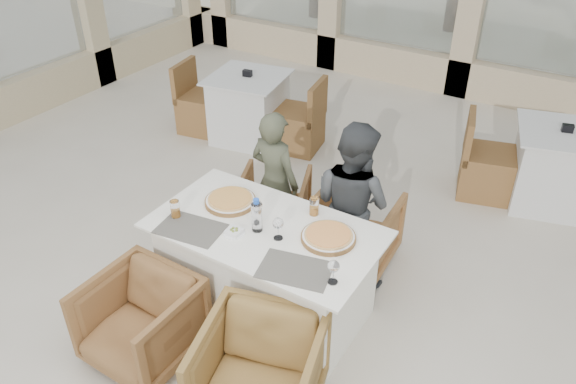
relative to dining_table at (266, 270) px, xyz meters
The scene contains 23 objects.
ground 0.39m from the dining_table, 145.12° to the left, with size 80.00×80.00×0.00m, color beige.
perimeter_wall_far 4.85m from the dining_table, 90.56° to the left, with size 10.00×0.34×1.60m, color beige, non-canonical shape.
perimeter_wall_left 4.82m from the dining_table, 161.37° to the left, with size 0.34×7.00×1.60m, color beige, non-canonical shape.
dining_table is the anchor object (origin of this frame).
placemat_near_left 0.64m from the dining_table, 147.14° to the right, with size 0.45×0.30×0.00m, color #605C52.
placemat_near_right 0.62m from the dining_table, 33.52° to the right, with size 0.45×0.30×0.00m, color #625D54.
pizza_left 0.58m from the dining_table, 162.90° to the left, with size 0.38×0.38×0.05m, color #CA671B.
pizza_right 0.61m from the dining_table, 14.94° to the left, with size 0.37×0.37×0.05m, color orange.
water_bottle 0.52m from the dining_table, 125.19° to the right, with size 0.07×0.07×0.25m, color #A4BDD8.
wine_glass_centre 0.49m from the dining_table, 153.11° to the left, with size 0.08×0.08×0.18m, color white, non-canonical shape.
wine_glass_near 0.50m from the dining_table, 19.85° to the right, with size 0.08×0.08×0.18m, color silver, non-canonical shape.
wine_glass_corner 0.84m from the dining_table, 20.25° to the right, with size 0.08×0.08×0.18m, color white, non-canonical shape.
beer_glass_left 0.79m from the dining_table, 160.02° to the right, with size 0.07×0.07×0.13m, color orange.
beer_glass_right 0.59m from the dining_table, 57.50° to the left, with size 0.07×0.07×0.14m, color orange.
olive_dish 0.46m from the dining_table, 130.49° to the right, with size 0.11×0.11×0.04m, color white, non-canonical shape.
armchair_far_left 1.06m from the dining_table, 119.65° to the left, with size 0.59×0.61×0.55m, color #8D5E33.
armchair_far_right 0.91m from the dining_table, 71.72° to the left, with size 0.66×0.68×0.62m, color #966436.
armchair_near_left 0.94m from the dining_table, 120.34° to the right, with size 0.67×0.69×0.63m, color brown.
armchair_near_right 0.88m from the dining_table, 59.05° to the right, with size 0.71×0.73×0.66m, color olive.
diner_left 0.87m from the dining_table, 118.38° to the left, with size 0.46×0.30×1.25m, color #4B4F39.
diner_right 0.83m from the dining_table, 65.09° to the left, with size 0.66×0.52×1.36m, color #3D4043.
bg_table_a 2.82m from the dining_table, 127.68° to the left, with size 1.64×0.82×0.77m, color silver, non-canonical shape.
bg_table_b 3.06m from the dining_table, 60.15° to the left, with size 1.64×0.82×0.77m, color silver, non-canonical shape.
Camera 1 is at (1.81, -2.59, 3.10)m, focal length 35.00 mm.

